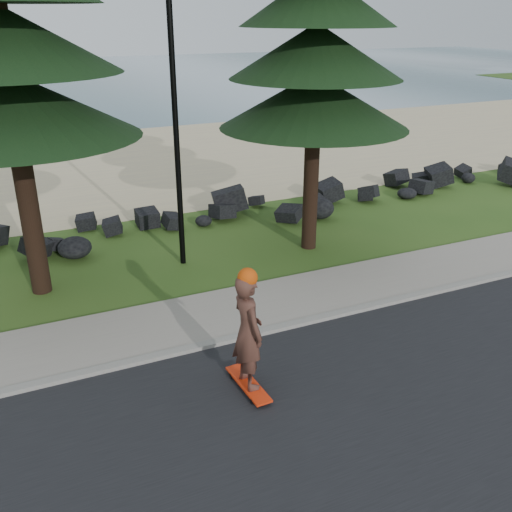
{
  "coord_description": "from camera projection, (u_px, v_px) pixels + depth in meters",
  "views": [
    {
      "loc": [
        -3.87,
        -9.93,
        5.99
      ],
      "look_at": [
        0.63,
        0.0,
        1.32
      ],
      "focal_mm": 40.0,
      "sensor_mm": 36.0,
      "label": 1
    }
  ],
  "objects": [
    {
      "name": "skateboarder",
      "position": [
        248.0,
        332.0,
        9.39
      ],
      "size": [
        0.53,
        1.24,
        2.28
      ],
      "rotation": [
        0.0,
        0.0,
        1.62
      ],
      "color": "red",
      "rests_on": "ground"
    },
    {
      "name": "ocean",
      "position": [
        32.0,
        80.0,
        54.85
      ],
      "size": [
        160.0,
        58.0,
        0.01
      ],
      "primitive_type": "cube",
      "color": "#345964",
      "rests_on": "ground"
    },
    {
      "name": "lamp_post",
      "position": [
        174.0,
        100.0,
        13.2
      ],
      "size": [
        0.25,
        0.14,
        8.14
      ],
      "color": "black",
      "rests_on": "ground"
    },
    {
      "name": "road",
      "position": [
        343.0,
        455.0,
        8.37
      ],
      "size": [
        160.0,
        7.0,
        0.02
      ],
      "primitive_type": "cube",
      "color": "black",
      "rests_on": "ground"
    },
    {
      "name": "ground",
      "position": [
        229.0,
        318.0,
        12.15
      ],
      "size": [
        160.0,
        160.0,
        0.0
      ],
      "primitive_type": "plane",
      "color": "#2E5019",
      "rests_on": "ground"
    },
    {
      "name": "kerb",
      "position": [
        246.0,
        336.0,
        11.37
      ],
      "size": [
        160.0,
        0.2,
        0.1
      ],
      "primitive_type": "cube",
      "color": "gray",
      "rests_on": "ground"
    },
    {
      "name": "seawall_boulders",
      "position": [
        158.0,
        233.0,
        16.83
      ],
      "size": [
        60.0,
        2.4,
        1.1
      ],
      "primitive_type": null,
      "color": "black",
      "rests_on": "ground"
    },
    {
      "name": "sidewalk",
      "position": [
        226.0,
        312.0,
        12.3
      ],
      "size": [
        160.0,
        2.0,
        0.08
      ],
      "primitive_type": "cube",
      "color": "#9F9485",
      "rests_on": "ground"
    },
    {
      "name": "beach_sand",
      "position": [
        102.0,
        165.0,
        24.28
      ],
      "size": [
        160.0,
        15.0,
        0.01
      ],
      "primitive_type": "cube",
      "color": "beige",
      "rests_on": "ground"
    }
  ]
}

